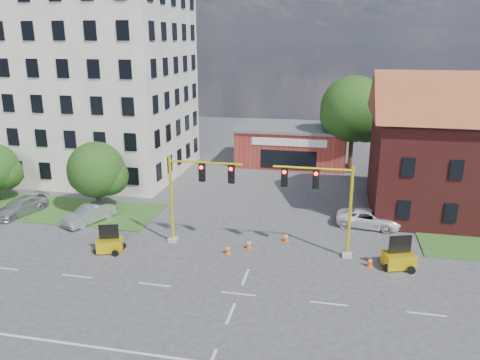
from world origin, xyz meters
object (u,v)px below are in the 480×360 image
at_px(trailer_east, 399,258).
at_px(signal_mast_east, 324,199).
at_px(signal_mast_west, 194,190).
at_px(trailer_west, 110,244).
at_px(pickup_white, 369,218).

bearing_deg(trailer_east, signal_mast_east, 150.08).
bearing_deg(signal_mast_west, trailer_west, -154.87).
relative_size(signal_mast_west, pickup_white, 1.30).
bearing_deg(trailer_east, signal_mast_west, 157.21).
distance_m(trailer_west, pickup_white, 19.01).
bearing_deg(pickup_white, trailer_east, -160.33).
bearing_deg(signal_mast_west, trailer_east, -3.95).
height_order(trailer_west, trailer_east, trailer_east).
xyz_separation_m(signal_mast_east, trailer_west, (-13.92, -2.45, -3.33)).
bearing_deg(trailer_west, signal_mast_west, 7.85).
bearing_deg(trailer_east, pickup_white, 83.77).
relative_size(trailer_west, pickup_white, 0.40).
relative_size(signal_mast_west, signal_mast_east, 1.00).
bearing_deg(trailer_west, signal_mast_east, -7.32).
distance_m(signal_mast_east, pickup_white, 7.28).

